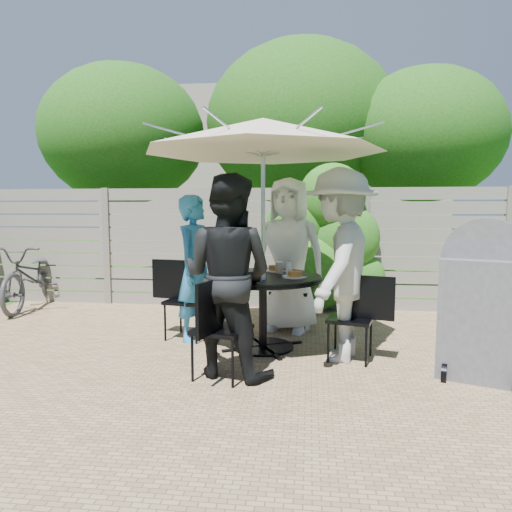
# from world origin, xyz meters

# --- Properties ---
(backyard_envelope) EXTENTS (60.00, 60.00, 5.00)m
(backyard_envelope) POSITION_xyz_m (0.09, 10.29, 2.61)
(backyard_envelope) COLOR #285019
(backyard_envelope) RESTS_ON ground
(patio_table) EXTENTS (1.55, 1.55, 0.82)m
(patio_table) POSITION_xyz_m (0.69, 0.95, 0.57)
(patio_table) COLOR black
(patio_table) RESTS_ON ground
(umbrella) EXTENTS (3.17, 3.17, 2.47)m
(umbrella) POSITION_xyz_m (0.69, 0.95, 2.29)
(umbrella) COLOR silver
(umbrella) RESTS_ON ground
(chair_back) EXTENTS (0.55, 0.75, 0.99)m
(chair_back) POSITION_xyz_m (0.97, 1.87, 0.30)
(chair_back) COLOR black
(chair_back) RESTS_ON ground
(person_back) EXTENTS (1.07, 0.85, 1.91)m
(person_back) POSITION_xyz_m (0.93, 1.74, 0.95)
(person_back) COLOR white
(person_back) RESTS_ON ground
(chair_left) EXTENTS (0.71, 0.53, 0.94)m
(chair_left) POSITION_xyz_m (-0.23, 1.23, 0.28)
(chair_left) COLOR black
(chair_left) RESTS_ON ground
(person_left) EXTENTS (0.56, 0.71, 1.69)m
(person_left) POSITION_xyz_m (-0.10, 1.19, 0.84)
(person_left) COLOR #2B7EBD
(person_left) RESTS_ON ground
(chair_front) EXTENTS (0.55, 0.71, 0.93)m
(chair_front) POSITION_xyz_m (0.41, 0.02, 0.28)
(chair_front) COLOR black
(chair_front) RESTS_ON ground
(person_front) EXTENTS (1.06, 0.93, 1.84)m
(person_front) POSITION_xyz_m (0.45, 0.15, 0.92)
(person_front) COLOR black
(person_front) RESTS_ON ground
(chair_right) EXTENTS (0.67, 0.51, 0.88)m
(chair_right) POSITION_xyz_m (1.62, 0.67, 0.26)
(chair_right) COLOR black
(chair_right) RESTS_ON ground
(person_right) EXTENTS (1.05, 1.40, 1.93)m
(person_right) POSITION_xyz_m (1.49, 0.71, 0.97)
(person_right) COLOR #ADAEA9
(person_right) RESTS_ON ground
(plate_back) EXTENTS (0.26, 0.26, 0.06)m
(plate_back) POSITION_xyz_m (0.80, 1.29, 0.84)
(plate_back) COLOR white
(plate_back) RESTS_ON patio_table
(plate_left) EXTENTS (0.26, 0.26, 0.06)m
(plate_left) POSITION_xyz_m (0.35, 1.05, 0.84)
(plate_left) COLOR white
(plate_left) RESTS_ON patio_table
(plate_front) EXTENTS (0.26, 0.26, 0.06)m
(plate_front) POSITION_xyz_m (0.59, 0.60, 0.84)
(plate_front) COLOR white
(plate_front) RESTS_ON patio_table
(plate_right) EXTENTS (0.26, 0.26, 0.06)m
(plate_right) POSITION_xyz_m (1.04, 0.84, 0.84)
(plate_right) COLOR white
(plate_right) RESTS_ON patio_table
(glass_back) EXTENTS (0.07, 0.07, 0.14)m
(glass_back) POSITION_xyz_m (0.67, 1.23, 0.89)
(glass_back) COLOR silver
(glass_back) RESTS_ON patio_table
(glass_front) EXTENTS (0.07, 0.07, 0.14)m
(glass_front) POSITION_xyz_m (0.72, 0.67, 0.89)
(glass_front) COLOR silver
(glass_front) RESTS_ON patio_table
(glass_right) EXTENTS (0.07, 0.07, 0.14)m
(glass_right) POSITION_xyz_m (0.97, 0.97, 0.89)
(glass_right) COLOR silver
(glass_right) RESTS_ON patio_table
(syrup_jug) EXTENTS (0.09, 0.09, 0.16)m
(syrup_jug) POSITION_xyz_m (0.65, 1.01, 0.90)
(syrup_jug) COLOR #59280C
(syrup_jug) RESTS_ON patio_table
(coffee_cup) EXTENTS (0.08, 0.08, 0.12)m
(coffee_cup) POSITION_xyz_m (0.85, 1.13, 0.88)
(coffee_cup) COLOR #C6B293
(coffee_cup) RESTS_ON patio_table
(bicycle) EXTENTS (0.92, 1.95, 0.99)m
(bicycle) POSITION_xyz_m (-3.01, 2.60, 0.49)
(bicycle) COLOR #333338
(bicycle) RESTS_ON ground
(bbq_grill) EXTENTS (0.86, 0.76, 1.45)m
(bbq_grill) POSITION_xyz_m (2.73, 0.34, 0.66)
(bbq_grill) COLOR slate
(bbq_grill) RESTS_ON ground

